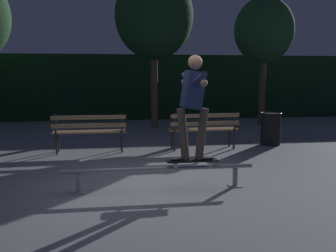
{
  "coord_description": "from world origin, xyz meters",
  "views": [
    {
      "loc": [
        -0.63,
        -5.5,
        1.68
      ],
      "look_at": [
        0.25,
        0.64,
        0.85
      ],
      "focal_mm": 39.62,
      "sensor_mm": 36.0,
      "label": 1
    }
  ],
  "objects_px": {
    "skateboarder": "(193,99)",
    "park_bench_leftmost": "(89,129)",
    "skateboard": "(192,161)",
    "tree_far_right": "(264,31)",
    "trash_can": "(271,128)",
    "park_bench_left_center": "(204,126)",
    "grind_rail": "(159,172)",
    "tree_behind_benches": "(154,16)"
  },
  "relations": [
    {
      "from": "skateboarder",
      "to": "trash_can",
      "type": "height_order",
      "value": "skateboarder"
    },
    {
      "from": "tree_behind_benches",
      "to": "park_bench_left_center",
      "type": "bearing_deg",
      "value": -79.2
    },
    {
      "from": "skateboard",
      "to": "skateboarder",
      "type": "xyz_separation_m",
      "value": [
        0.0,
        0.0,
        0.94
      ]
    },
    {
      "from": "tree_far_right",
      "to": "skateboarder",
      "type": "bearing_deg",
      "value": -119.34
    },
    {
      "from": "park_bench_leftmost",
      "to": "tree_far_right",
      "type": "height_order",
      "value": "tree_far_right"
    },
    {
      "from": "tree_behind_benches",
      "to": "trash_can",
      "type": "height_order",
      "value": "tree_behind_benches"
    },
    {
      "from": "grind_rail",
      "to": "tree_behind_benches",
      "type": "height_order",
      "value": "tree_behind_benches"
    },
    {
      "from": "skateboarder",
      "to": "park_bench_leftmost",
      "type": "distance_m",
      "value": 3.48
    },
    {
      "from": "tree_far_right",
      "to": "trash_can",
      "type": "height_order",
      "value": "tree_far_right"
    },
    {
      "from": "tree_far_right",
      "to": "trash_can",
      "type": "distance_m",
      "value": 4.89
    },
    {
      "from": "park_bench_left_center",
      "to": "trash_can",
      "type": "height_order",
      "value": "park_bench_left_center"
    },
    {
      "from": "park_bench_leftmost",
      "to": "park_bench_left_center",
      "type": "bearing_deg",
      "value": 0.0
    },
    {
      "from": "skateboard",
      "to": "park_bench_left_center",
      "type": "relative_size",
      "value": 0.49
    },
    {
      "from": "skateboard",
      "to": "tree_far_right",
      "type": "height_order",
      "value": "tree_far_right"
    },
    {
      "from": "tree_far_right",
      "to": "skateboard",
      "type": "bearing_deg",
      "value": -119.36
    },
    {
      "from": "skateboard",
      "to": "park_bench_leftmost",
      "type": "distance_m",
      "value": 3.38
    },
    {
      "from": "trash_can",
      "to": "grind_rail",
      "type": "bearing_deg",
      "value": -134.2
    },
    {
      "from": "park_bench_left_center",
      "to": "trash_can",
      "type": "relative_size",
      "value": 2.01
    },
    {
      "from": "skateboarder",
      "to": "park_bench_leftmost",
      "type": "height_order",
      "value": "skateboarder"
    },
    {
      "from": "skateboarder",
      "to": "tree_behind_benches",
      "type": "relative_size",
      "value": 0.31
    },
    {
      "from": "park_bench_leftmost",
      "to": "skateboarder",
      "type": "bearing_deg",
      "value": -59.67
    },
    {
      "from": "tree_behind_benches",
      "to": "trash_can",
      "type": "xyz_separation_m",
      "value": [
        2.51,
        -3.5,
        -3.17
      ]
    },
    {
      "from": "tree_behind_benches",
      "to": "tree_far_right",
      "type": "distance_m",
      "value": 3.84
    },
    {
      "from": "trash_can",
      "to": "tree_behind_benches",
      "type": "bearing_deg",
      "value": 125.64
    },
    {
      "from": "grind_rail",
      "to": "park_bench_left_center",
      "type": "bearing_deg",
      "value": 64.51
    },
    {
      "from": "tree_far_right",
      "to": "grind_rail",
      "type": "bearing_deg",
      "value": -122.39
    },
    {
      "from": "grind_rail",
      "to": "trash_can",
      "type": "relative_size",
      "value": 3.6
    },
    {
      "from": "park_bench_left_center",
      "to": "tree_far_right",
      "type": "distance_m",
      "value": 5.81
    },
    {
      "from": "skateboard",
      "to": "tree_behind_benches",
      "type": "height_order",
      "value": "tree_behind_benches"
    },
    {
      "from": "park_bench_leftmost",
      "to": "park_bench_left_center",
      "type": "relative_size",
      "value": 1.0
    },
    {
      "from": "park_bench_leftmost",
      "to": "trash_can",
      "type": "relative_size",
      "value": 2.01
    },
    {
      "from": "grind_rail",
      "to": "skateboarder",
      "type": "distance_m",
      "value": 1.2
    },
    {
      "from": "grind_rail",
      "to": "tree_far_right",
      "type": "distance_m",
      "value": 8.85
    },
    {
      "from": "skateboarder",
      "to": "trash_can",
      "type": "distance_m",
      "value": 4.31
    },
    {
      "from": "park_bench_left_center",
      "to": "tree_behind_benches",
      "type": "bearing_deg",
      "value": 100.8
    },
    {
      "from": "skateboard",
      "to": "tree_behind_benches",
      "type": "xyz_separation_m",
      "value": [
        0.15,
        6.76,
        3.16
      ]
    },
    {
      "from": "park_bench_leftmost",
      "to": "tree_behind_benches",
      "type": "height_order",
      "value": "tree_behind_benches"
    },
    {
      "from": "skateboarder",
      "to": "trash_can",
      "type": "xyz_separation_m",
      "value": [
        2.66,
        3.26,
        -0.95
      ]
    },
    {
      "from": "park_bench_left_center",
      "to": "tree_far_right",
      "type": "relative_size",
      "value": 0.37
    },
    {
      "from": "park_bench_leftmost",
      "to": "tree_behind_benches",
      "type": "distance_m",
      "value": 5.24
    },
    {
      "from": "park_bench_left_center",
      "to": "tree_behind_benches",
      "type": "relative_size",
      "value": 0.32
    },
    {
      "from": "trash_can",
      "to": "skateboard",
      "type": "bearing_deg",
      "value": -129.25
    }
  ]
}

